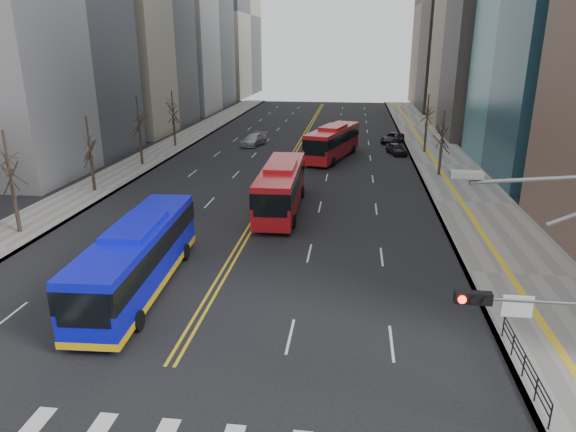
{
  "coord_description": "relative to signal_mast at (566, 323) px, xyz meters",
  "views": [
    {
      "loc": [
        7.23,
        -12.46,
        12.74
      ],
      "look_at": [
        3.76,
        14.53,
        3.63
      ],
      "focal_mm": 32.0,
      "sensor_mm": 36.0,
      "label": 1
    }
  ],
  "objects": [
    {
      "name": "red_bus_far",
      "position": [
        -8.93,
        45.19,
        -2.71
      ],
      "size": [
        6.06,
        12.62,
        3.87
      ],
      "color": "#B41318",
      "rests_on": "ground"
    },
    {
      "name": "car_silver",
      "position": [
        -19.7,
        52.22,
        -4.1
      ],
      "size": [
        3.38,
        5.59,
        1.52
      ],
      "primitive_type": "imported",
      "rotation": [
        0.0,
        0.0,
        -0.26
      ],
      "color": "#A2A1A6",
      "rests_on": "ground"
    },
    {
      "name": "sidewalk_left",
      "position": [
        -30.27,
        43.0,
        -4.78
      ],
      "size": [
        5.0,
        130.0,
        0.15
      ],
      "primitive_type": "cube",
      "color": "gray",
      "rests_on": "ground"
    },
    {
      "name": "car_dark_far",
      "position": [
        -1.27,
        56.48,
        -4.17
      ],
      "size": [
        3.79,
        5.42,
        1.37
      ],
      "primitive_type": "imported",
      "rotation": [
        0.0,
        0.0,
        -0.34
      ],
      "color": "black",
      "rests_on": "ground"
    },
    {
      "name": "car_white",
      "position": [
        -20.77,
        21.93,
        -4.1
      ],
      "size": [
        2.65,
        4.85,
        1.52
      ],
      "primitive_type": "imported",
      "rotation": [
        0.0,
        0.0,
        0.24
      ],
      "color": "white",
      "rests_on": "ground"
    },
    {
      "name": "red_bus_near",
      "position": [
        -12.11,
        24.55,
        -2.71
      ],
      "size": [
        3.26,
        12.33,
        3.86
      ],
      "color": "#B41318",
      "rests_on": "ground"
    },
    {
      "name": "sidewalk_right",
      "position": [
        3.73,
        43.0,
        -4.78
      ],
      "size": [
        7.0,
        130.0,
        0.15
      ],
      "primitive_type": "cube",
      "color": "gray",
      "rests_on": "ground"
    },
    {
      "name": "blue_bus",
      "position": [
        -17.76,
        9.74,
        -2.86
      ],
      "size": [
        3.54,
        13.31,
        3.81
      ],
      "color": "#0E13D5",
      "rests_on": "ground"
    },
    {
      "name": "pedestrian_railing",
      "position": [
        0.53,
        4.0,
        -4.03
      ],
      "size": [
        0.06,
        6.06,
        1.02
      ],
      "color": "black",
      "rests_on": "sidewalk_right"
    },
    {
      "name": "street_trees",
      "position": [
        -20.94,
        32.55,
        0.02
      ],
      "size": [
        35.2,
        47.2,
        7.6
      ],
      "color": "#2D231B",
      "rests_on": "ground"
    },
    {
      "name": "signal_mast",
      "position": [
        0.0,
        0.0,
        0.0
      ],
      "size": [
        5.37,
        0.37,
        9.39
      ],
      "color": "slate",
      "rests_on": "ground"
    },
    {
      "name": "car_dark_mid",
      "position": [
        -1.27,
        48.56,
        -4.17
      ],
      "size": [
        2.75,
        4.3,
        1.36
      ],
      "primitive_type": "imported",
      "rotation": [
        0.0,
        0.0,
        0.31
      ],
      "color": "black",
      "rests_on": "ground"
    },
    {
      "name": "centerline",
      "position": [
        -13.77,
        53.0,
        -4.85
      ],
      "size": [
        0.55,
        100.0,
        0.01
      ],
      "color": "gold",
      "rests_on": "ground"
    }
  ]
}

